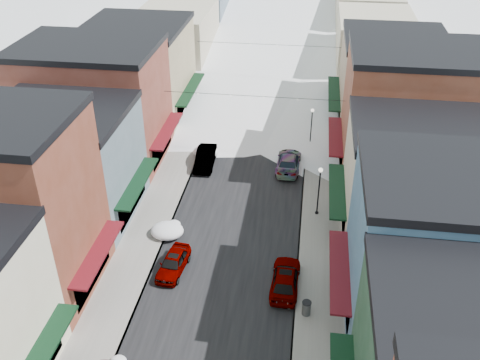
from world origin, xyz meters
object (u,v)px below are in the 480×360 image
(trash_can, at_px, (306,308))
(streetlamp_near, at_px, (319,185))
(car_silver_sedan, at_px, (173,263))
(car_dark_hatch, at_px, (205,158))

(trash_can, xyz_separation_m, streetlamp_near, (0.50, 11.11, 2.15))
(car_silver_sedan, height_order, streetlamp_near, streetlamp_near)
(car_silver_sedan, height_order, trash_can, car_silver_sedan)
(car_silver_sedan, bearing_deg, trash_can, -12.01)
(streetlamp_near, bearing_deg, car_dark_hatch, 147.58)
(car_dark_hatch, bearing_deg, car_silver_sedan, -90.46)
(trash_can, distance_m, streetlamp_near, 11.33)
(car_dark_hatch, xyz_separation_m, trash_can, (9.87, -17.70, -0.10))
(car_dark_hatch, xyz_separation_m, streetlamp_near, (10.37, -6.59, 2.04))
(streetlamp_near, bearing_deg, trash_can, -92.60)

